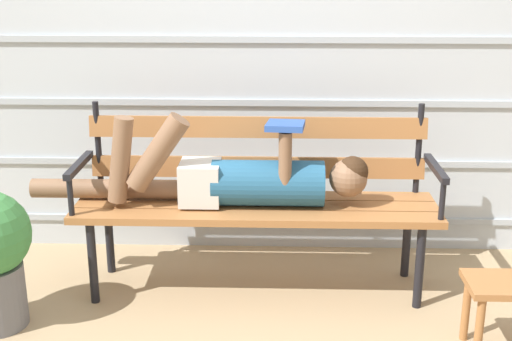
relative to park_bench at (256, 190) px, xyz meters
The scene contains 4 objects.
ground_plane 0.53m from the park_bench, 90.00° to the right, with size 12.00×12.00×0.00m, color tan.
house_siding 0.87m from the park_bench, 90.00° to the left, with size 4.09×0.08×2.46m.
park_bench is the anchor object (origin of this frame).
reclining_person 0.14m from the park_bench, 141.79° to the right, with size 1.71×0.27×0.49m.
Camera 1 is at (0.10, -3.16, 1.67)m, focal length 47.85 mm.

